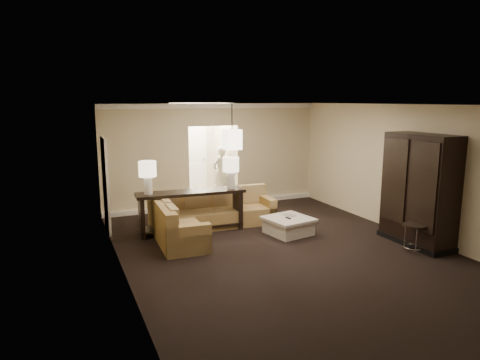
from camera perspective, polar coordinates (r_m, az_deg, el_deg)
name	(u,v)px	position (r m, az deg, el deg)	size (l,w,h in m)	color
ground	(286,252)	(8.38, 6.09, -9.58)	(8.00, 8.00, 0.00)	black
wall_back	(214,156)	(11.61, -3.49, 3.25)	(6.00, 0.04, 2.80)	beige
wall_left	(122,195)	(7.05, -15.46, -1.93)	(0.04, 8.00, 2.80)	beige
wall_right	(410,171)	(9.82, 21.70, 1.17)	(0.04, 8.00, 2.80)	beige
ceiling	(289,105)	(7.87, 6.50, 9.93)	(6.00, 8.00, 0.02)	white
crown_molding	(214,106)	(11.47, -3.48, 9.83)	(6.00, 0.10, 0.12)	white
baseboard	(215,204)	(11.81, -3.34, -3.24)	(6.00, 0.10, 0.12)	white
side_door	(106,185)	(9.85, -17.48, -0.61)	(0.05, 0.90, 2.10)	white
foyer	(199,154)	(12.88, -5.52, 3.51)	(1.44, 2.02, 2.80)	silver
sectional_sofa	(203,217)	(9.54, -4.99, -4.88)	(2.96, 2.33, 0.86)	brown
coffee_table	(288,225)	(9.44, 6.46, -6.05)	(1.06, 1.06, 0.38)	white
console_table	(191,208)	(9.51, -6.50, -3.67)	(2.42, 0.70, 0.92)	black
armoire	(419,192)	(9.26, 22.75, -1.51)	(0.67, 1.56, 2.24)	black
drink_table	(414,232)	(8.89, 22.24, -6.47)	(0.44, 0.44, 0.55)	black
table_lamp_left	(148,172)	(9.18, -12.22, 1.01)	(0.37, 0.37, 0.70)	white
table_lamp_right	(231,168)	(9.58, -1.24, 1.65)	(0.37, 0.37, 0.70)	white
pendant_light	(232,139)	(10.34, -1.07, 5.45)	(0.38, 0.38, 1.09)	black
person	(221,170)	(12.47, -2.59, 1.35)	(0.63, 0.42, 1.76)	beige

